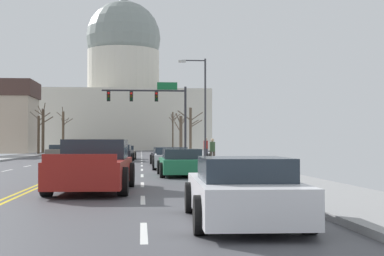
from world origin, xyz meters
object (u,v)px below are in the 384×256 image
pedestrian_01 (206,147)px  sedan_oncoming_01 (99,150)px  sedan_near_02 (166,156)px  pedestrian_00 (212,150)px  bicycle_parked (209,158)px  sedan_near_00 (125,153)px  sedan_near_03 (172,159)px  sedan_oncoming_02 (79,148)px  pickup_truck_near_05 (93,167)px  street_lamp_right (202,100)px  sedan_oncoming_03 (87,148)px  sedan_near_04 (181,163)px  sedan_near_06 (242,192)px  sedan_oncoming_00 (58,151)px  sedan_near_01 (120,153)px  signal_gantry (156,103)px

pedestrian_01 → sedan_oncoming_01: bearing=111.5°
sedan_near_02 → pedestrian_00: 3.31m
bicycle_parked → pedestrian_00: bearing=71.3°
sedan_near_00 → sedan_near_03: sedan_near_03 is taller
sedan_oncoming_02 → bicycle_parked: sedan_oncoming_02 is taller
sedan_oncoming_02 → pedestrian_00: (13.16, -44.93, 0.42)m
pickup_truck_near_05 → sedan_oncoming_02: 62.94m
street_lamp_right → sedan_oncoming_03: 49.40m
sedan_near_03 → sedan_near_04: size_ratio=0.97×
pickup_truck_near_05 → pedestrian_01: size_ratio=3.30×
sedan_near_06 → sedan_oncoming_01: bearing=96.7°
sedan_near_04 → bicycle_parked: 9.54m
sedan_oncoming_01 → pedestrian_00: bearing=-74.9°
sedan_near_03 → sedan_oncoming_00: sedan_near_03 is taller
sedan_near_02 → sedan_oncoming_03: size_ratio=1.09×
sedan_near_00 → pickup_truck_near_05: (-0.04, -31.77, 0.17)m
street_lamp_right → sedan_oncoming_03: (-12.93, 47.50, -4.06)m
sedan_near_01 → sedan_near_04: 19.21m
signal_gantry → sedan_near_01: (-2.98, -9.14, -4.55)m
sedan_near_01 → sedan_near_06: sedan_near_01 is taller
signal_gantry → sedan_oncoming_01: size_ratio=1.87×
pedestrian_01 → bicycle_parked: size_ratio=0.95×
sedan_oncoming_03 → sedan_oncoming_01: bearing=-80.0°
sedan_near_06 → pedestrian_00: (2.58, 24.67, 0.44)m
sedan_near_00 → street_lamp_right: bearing=-52.3°
street_lamp_right → sedan_near_00: size_ratio=1.72×
sedan_near_02 → sedan_oncoming_03: 53.29m
sedan_near_03 → sedan_near_01: bearing=104.6°
sedan_near_03 → sedan_near_06: bearing=-89.5°
sedan_oncoming_03 → pedestrian_00: size_ratio=2.73×
signal_gantry → sedan_oncoming_00: size_ratio=1.76×
sedan_near_06 → pedestrian_01: bearing=84.6°
pickup_truck_near_05 → pedestrian_01: pedestrian_01 is taller
sedan_oncoming_01 → sedan_near_04: bearing=-81.4°
sedan_oncoming_01 → sedan_oncoming_03: size_ratio=0.99×
sedan_near_02 → sedan_near_03: 5.81m
sedan_near_00 → sedan_near_01: bearing=-92.2°
sedan_near_01 → sedan_oncoming_01: 27.45m
signal_gantry → sedan_near_02: bearing=-88.9°
sedan_oncoming_00 → sedan_oncoming_03: (0.16, 29.74, 0.00)m
pedestrian_01 → bicycle_parked: (-1.04, -10.57, -0.58)m
sedan_oncoming_00 → sedan_oncoming_01: size_ratio=1.07×
pedestrian_01 → pickup_truck_near_05: bearing=-103.7°
sedan_near_02 → sedan_oncoming_02: (-10.35, 43.22, 0.04)m
pickup_truck_near_05 → sedan_oncoming_03: 71.97m
sedan_near_02 → sedan_oncoming_00: sedan_oncoming_00 is taller
pickup_truck_near_05 → sedan_near_06: 7.82m
sedan_near_04 → sedan_oncoming_03: size_ratio=1.03×
sedan_near_00 → sedan_oncoming_03: size_ratio=1.02×
sedan_near_02 → sedan_oncoming_01: size_ratio=1.11×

